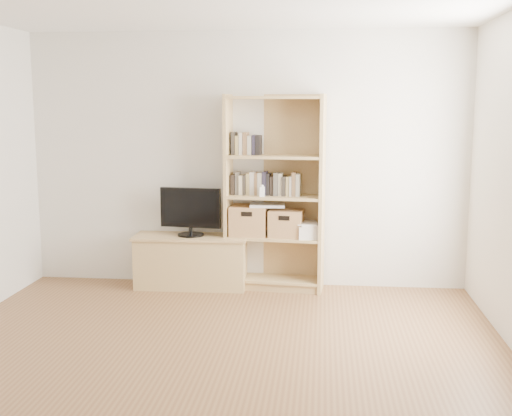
# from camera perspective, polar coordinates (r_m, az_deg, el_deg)

# --- Properties ---
(floor) EXTENTS (4.50, 5.00, 0.01)m
(floor) POSITION_cam_1_polar(r_m,az_deg,el_deg) (4.51, -4.77, -15.23)
(floor) COLOR brown
(floor) RESTS_ON ground
(back_wall) EXTENTS (4.50, 0.02, 2.60)m
(back_wall) POSITION_cam_1_polar(r_m,az_deg,el_deg) (6.60, -0.89, 4.28)
(back_wall) COLOR silver
(back_wall) RESTS_ON floor
(front_wall) EXTENTS (4.50, 0.02, 2.60)m
(front_wall) POSITION_cam_1_polar(r_m,az_deg,el_deg) (1.81, -20.35, -9.39)
(front_wall) COLOR silver
(front_wall) RESTS_ON floor
(tv_stand) EXTENTS (1.13, 0.45, 0.51)m
(tv_stand) POSITION_cam_1_polar(r_m,az_deg,el_deg) (6.66, -5.77, -4.83)
(tv_stand) COLOR tan
(tv_stand) RESTS_ON floor
(bookshelf) EXTENTS (1.01, 0.43, 1.97)m
(bookshelf) POSITION_cam_1_polar(r_m,az_deg,el_deg) (6.44, 1.68, 1.31)
(bookshelf) COLOR tan
(bookshelf) RESTS_ON floor
(television) EXTENTS (0.63, 0.12, 0.49)m
(television) POSITION_cam_1_polar(r_m,az_deg,el_deg) (6.55, -5.84, -0.35)
(television) COLOR black
(television) RESTS_ON tv_stand
(books_row_mid) EXTENTS (0.81, 0.20, 0.22)m
(books_row_mid) POSITION_cam_1_polar(r_m,az_deg,el_deg) (6.45, 1.71, 2.10)
(books_row_mid) COLOR black
(books_row_mid) RESTS_ON bookshelf
(books_row_upper) EXTENTS (0.37, 0.17, 0.19)m
(books_row_upper) POSITION_cam_1_polar(r_m,az_deg,el_deg) (6.45, -0.20, 5.59)
(books_row_upper) COLOR black
(books_row_upper) RESTS_ON bookshelf
(baby_monitor) EXTENTS (0.06, 0.04, 0.10)m
(baby_monitor) POSITION_cam_1_polar(r_m,az_deg,el_deg) (6.34, 0.54, 1.45)
(baby_monitor) COLOR white
(baby_monitor) RESTS_ON bookshelf
(basket_left) EXTENTS (0.38, 0.32, 0.30)m
(basket_left) POSITION_cam_1_polar(r_m,az_deg,el_deg) (6.52, -0.62, -1.12)
(basket_left) COLOR #AE884E
(basket_left) RESTS_ON bookshelf
(basket_right) EXTENTS (0.36, 0.31, 0.27)m
(basket_right) POSITION_cam_1_polar(r_m,az_deg,el_deg) (6.46, 2.71, -1.37)
(basket_right) COLOR #AE884E
(basket_right) RESTS_ON bookshelf
(laptop) EXTENTS (0.36, 0.26, 0.03)m
(laptop) POSITION_cam_1_polar(r_m,az_deg,el_deg) (6.46, 1.02, 0.27)
(laptop) COLOR silver
(laptop) RESTS_ON basket_left
(magazine_stack) EXTENTS (0.22, 0.30, 0.13)m
(magazine_stack) POSITION_cam_1_polar(r_m,az_deg,el_deg) (6.45, 4.62, -2.05)
(magazine_stack) COLOR silver
(magazine_stack) RESTS_ON bookshelf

